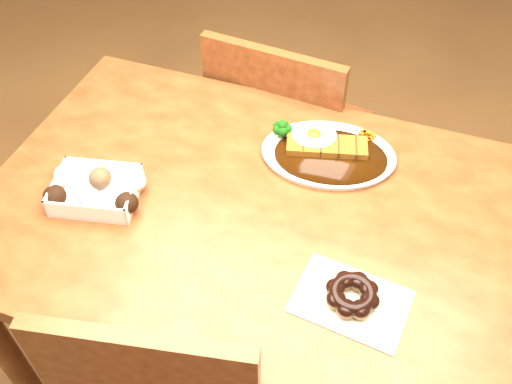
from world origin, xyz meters
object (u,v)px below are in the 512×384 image
(table, at_px, (256,237))
(katsu_curry_plate, at_px, (326,151))
(donut_box, at_px, (96,189))
(chair_far, at_px, (286,137))
(pon_de_ring, at_px, (352,295))

(table, bearing_deg, katsu_curry_plate, 64.97)
(table, height_order, donut_box, donut_box)
(table, bearing_deg, chair_far, 99.64)
(table, bearing_deg, pon_de_ring, -32.72)
(chair_far, distance_m, donut_box, 0.73)
(chair_far, bearing_deg, pon_de_ring, 120.99)
(chair_far, distance_m, pon_de_ring, 0.82)
(table, xyz_separation_m, katsu_curry_plate, (0.10, 0.21, 0.11))
(chair_far, bearing_deg, table, 104.69)
(table, height_order, chair_far, chair_far)
(table, xyz_separation_m, chair_far, (-0.09, 0.54, -0.17))
(katsu_curry_plate, bearing_deg, pon_de_ring, -68.35)
(donut_box, bearing_deg, katsu_curry_plate, 34.18)
(table, xyz_separation_m, pon_de_ring, (0.25, -0.16, 0.12))
(pon_de_ring, bearing_deg, donut_box, 172.89)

